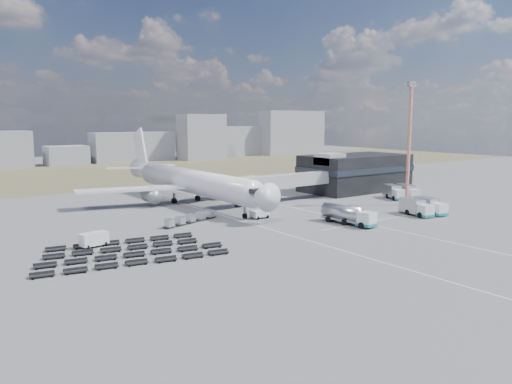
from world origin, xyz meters
TOP-DOWN VIEW (x-y plane):
  - ground at (0.00, 0.00)m, footprint 420.00×420.00m
  - grass_strip at (0.00, 110.00)m, footprint 420.00×90.00m
  - lane_markings at (9.77, 3.00)m, footprint 47.12×110.00m
  - terminal at (47.77, 23.96)m, footprint 30.40×16.40m
  - jet_bridge at (15.90, 20.42)m, footprint 30.30×3.80m
  - airliner at (0.00, 32.38)m, footprint 51.59×64.53m
  - skyline at (11.55, 151.78)m, footprint 300.23×24.75m
  - fuel_tanker at (12.80, -7.10)m, footprint 4.16×11.50m
  - pushback_tug at (2.60, 7.48)m, footprint 3.82×2.37m
  - utility_van at (-31.96, 4.27)m, footprint 4.55×2.72m
  - catering_truck at (15.99, 31.01)m, footprint 3.10×6.22m
  - service_trucks_near at (32.59, -9.53)m, footprint 7.72×8.77m
  - service_trucks_far at (46.37, 6.83)m, footprint 9.20×9.84m
  - uld_row at (-10.95, 11.50)m, footprint 13.47×5.72m
  - baggage_dollies at (-29.32, -2.86)m, footprint 28.74×18.46m
  - floodlight_mast at (39.39, -0.18)m, footprint 2.67×2.18m

SIDE VIEW (x-z plane):
  - ground at x=0.00m, z-range 0.00..0.00m
  - grass_strip at x=0.00m, z-range 0.00..0.01m
  - lane_markings at x=9.77m, z-range 0.00..0.01m
  - baggage_dollies at x=-29.32m, z-range 0.00..0.72m
  - pushback_tug at x=2.60m, z-range 0.00..1.61m
  - uld_row at x=-10.95m, z-range 0.15..1.65m
  - utility_van at x=-31.96m, z-range 0.00..2.28m
  - catering_truck at x=15.99m, z-range 0.03..2.78m
  - service_trucks_near at x=32.59m, z-range 0.14..3.27m
  - service_trucks_far at x=46.37m, z-range 0.14..3.29m
  - fuel_tanker at x=12.80m, z-range 0.00..3.63m
  - jet_bridge at x=15.90m, z-range 1.53..8.58m
  - terminal at x=47.77m, z-range -0.25..10.75m
  - airliner at x=0.00m, z-range -3.52..14.10m
  - skyline at x=11.55m, z-range -3.80..20.75m
  - floodlight_mast at x=39.39m, z-range 0.03..28.32m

